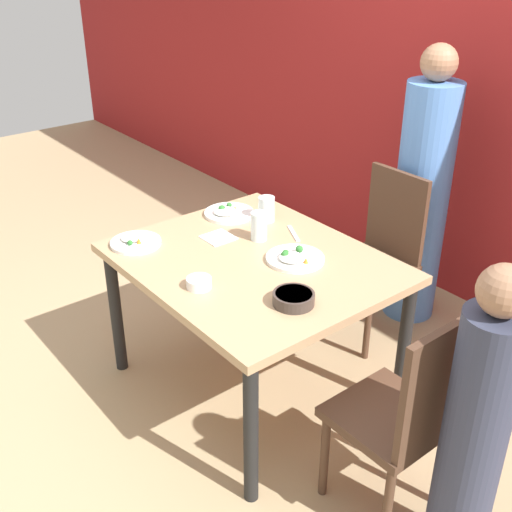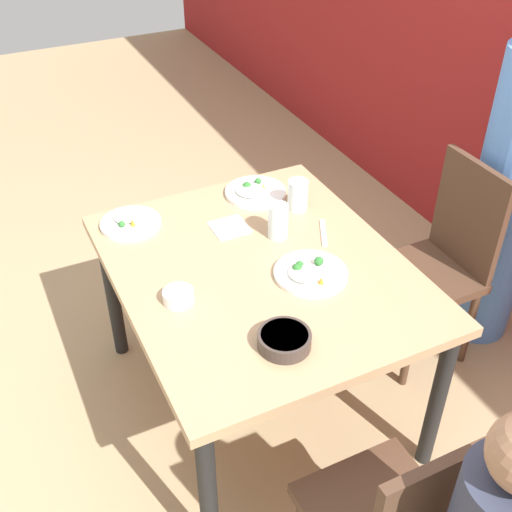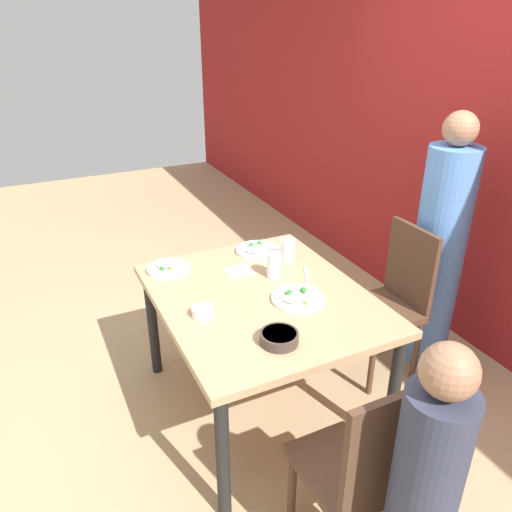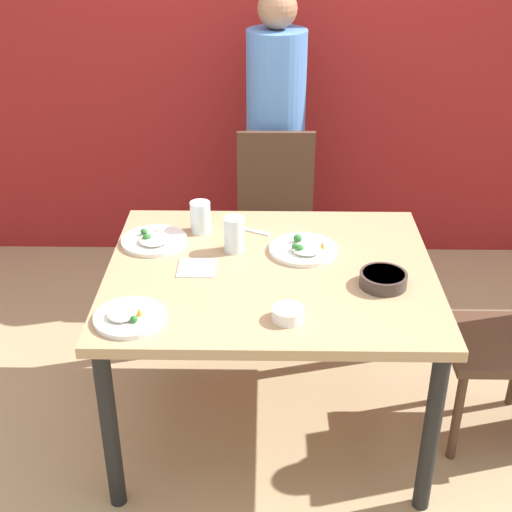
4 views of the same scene
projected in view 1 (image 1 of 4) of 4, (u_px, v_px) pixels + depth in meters
ground_plane at (254, 385)px, 3.28m from camera, size 10.00×10.00×0.00m
wall_back at (478, 76)px, 3.52m from camera, size 10.00×0.06×2.70m
dining_table at (254, 274)px, 2.98m from camera, size 1.23×1.03×0.73m
chair_adult_spot at (379, 252)px, 3.50m from camera, size 0.40×0.40×0.94m
chair_child_spot at (406, 413)px, 2.36m from camera, size 0.40×0.40×0.94m
person_adult at (421, 199)px, 3.57m from camera, size 0.30×0.30×1.57m
person_child at (474, 437)px, 2.13m from camera, size 0.22×0.22×1.24m
bowl_curry at (294, 298)px, 2.59m from camera, size 0.17×0.17×0.05m
plate_rice_adult at (294, 258)px, 2.92m from camera, size 0.27×0.27×0.05m
plate_rice_child at (228, 213)px, 3.37m from camera, size 0.26×0.26×0.06m
plate_noodles at (135, 242)px, 3.07m from camera, size 0.24×0.24×0.05m
bowl_rice_small at (199, 282)px, 2.70m from camera, size 0.11×0.11×0.04m
glass_water_tall at (267, 209)px, 3.28m from camera, size 0.08×0.08×0.13m
glass_water_short at (259, 226)px, 3.09m from camera, size 0.08×0.08×0.14m
napkin_folded at (219, 237)px, 3.13m from camera, size 0.14×0.14×0.01m
fork_steel at (294, 233)px, 3.17m from camera, size 0.17×0.10×0.01m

